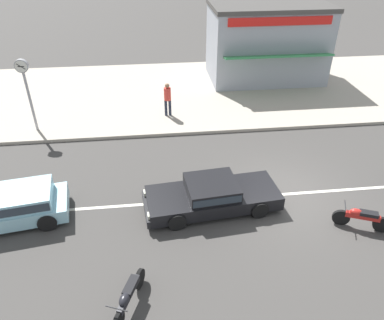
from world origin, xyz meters
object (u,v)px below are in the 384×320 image
at_px(motorcycle_0, 129,296).
at_px(sedan_black_4, 212,195).
at_px(hatchback_pale_blue_0, 16,205).
at_px(motorcycle_2, 362,218).
at_px(shopfront_corner_warung, 267,42).
at_px(street_clock, 25,80).
at_px(pedestrian_by_shop, 168,97).

bearing_deg(motorcycle_0, sedan_black_4, 53.88).
relative_size(hatchback_pale_blue_0, motorcycle_2, 2.22).
height_order(sedan_black_4, shopfront_corner_warung, shopfront_corner_warung).
bearing_deg(street_clock, motorcycle_0, -65.62).
distance_m(hatchback_pale_blue_0, motorcycle_2, 11.22).
xyz_separation_m(hatchback_pale_blue_0, motorcycle_0, (3.75, -3.87, -0.16)).
relative_size(hatchback_pale_blue_0, pedestrian_by_shop, 2.25).
distance_m(sedan_black_4, motorcycle_0, 4.62).
relative_size(motorcycle_0, shopfront_corner_warung, 0.27).
xyz_separation_m(sedan_black_4, motorcycle_2, (4.61, -1.56, -0.12)).
distance_m(motorcycle_2, shopfront_corner_warung, 13.57).
distance_m(motorcycle_0, shopfront_corner_warung, 17.56).
bearing_deg(pedestrian_by_shop, street_clock, -172.22).
height_order(motorcycle_2, shopfront_corner_warung, shopfront_corner_warung).
distance_m(street_clock, shopfront_corner_warung, 13.59).
xyz_separation_m(sedan_black_4, motorcycle_0, (-2.72, -3.73, -0.11)).
xyz_separation_m(motorcycle_2, pedestrian_by_shop, (-5.69, 8.70, 0.71)).
relative_size(motorcycle_2, street_clock, 0.51).
bearing_deg(motorcycle_0, street_clock, 114.38).
bearing_deg(motorcycle_2, pedestrian_by_shop, 123.18).
relative_size(hatchback_pale_blue_0, street_clock, 1.12).
relative_size(hatchback_pale_blue_0, shopfront_corner_warung, 0.56).
bearing_deg(shopfront_corner_warung, motorcycle_2, -92.21).
xyz_separation_m(sedan_black_4, pedestrian_by_shop, (-1.08, 7.14, 0.60)).
bearing_deg(motorcycle_0, pedestrian_by_shop, 81.38).
bearing_deg(shopfront_corner_warung, hatchback_pale_blue_0, -134.71).
distance_m(sedan_black_4, shopfront_corner_warung, 13.05).
bearing_deg(shopfront_corner_warung, motorcycle_0, -116.74).
xyz_separation_m(motorcycle_0, street_clock, (-4.54, 10.03, 2.17)).
bearing_deg(motorcycle_0, hatchback_pale_blue_0, 134.10).
distance_m(motorcycle_0, pedestrian_by_shop, 11.02).
xyz_separation_m(motorcycle_0, pedestrian_by_shop, (1.65, 10.87, 0.71)).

